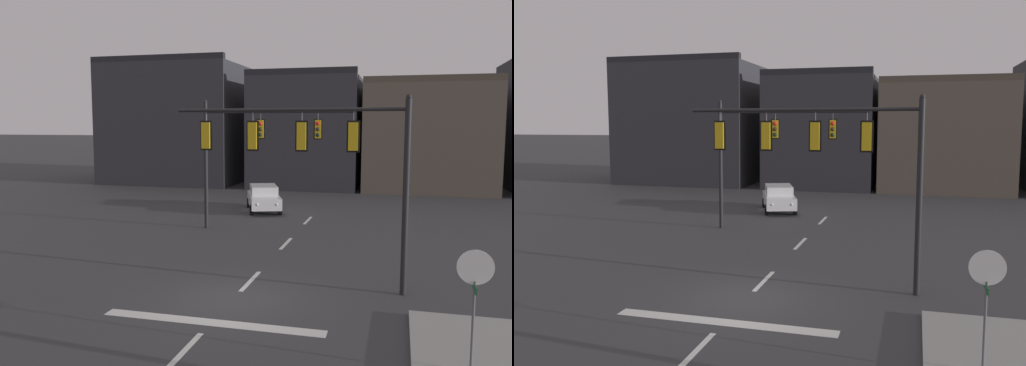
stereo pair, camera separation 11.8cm
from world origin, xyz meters
The scene contains 8 objects.
ground_plane centered at (0.00, 0.00, 0.00)m, with size 400.00×400.00×0.00m, color #353538.
stop_bar_paint centered at (0.00, -2.00, 0.00)m, with size 6.40×0.50×0.01m, color silver.
lane_centreline centered at (0.00, 2.00, 0.00)m, with size 0.16×26.40×0.01m.
signal_mast_near_side centered at (2.38, 1.93, 4.57)m, with size 7.81×0.43×6.39m.
signal_mast_far_side centered at (-2.57, 10.65, 4.50)m, with size 7.60×0.73×6.68m.
stop_sign centered at (6.52, -3.52, 2.14)m, with size 0.76×0.64×2.83m.
car_lot_nearside centered at (-3.23, 16.50, 0.86)m, with size 3.16×4.75×1.61m.
building_row centered at (5.49, 32.32, 4.84)m, with size 54.84×13.66×11.23m.
Camera 2 is at (5.00, -15.26, 5.49)m, focal length 37.11 mm.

